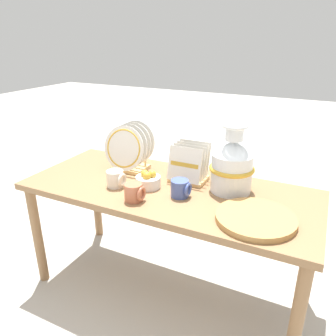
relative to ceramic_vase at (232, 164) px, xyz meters
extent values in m
plane|color=#B2ADA3|center=(-0.31, -0.11, -0.81)|extent=(14.00, 14.00, 0.00)
cube|color=olive|center=(-0.31, -0.11, -0.16)|extent=(1.55, 0.66, 0.03)
cylinder|color=olive|center=(-1.03, -0.39, -0.50)|extent=(0.06, 0.06, 0.63)
cylinder|color=olive|center=(0.42, -0.39, -0.50)|extent=(0.06, 0.06, 0.63)
cylinder|color=olive|center=(-1.03, 0.17, -0.50)|extent=(0.06, 0.06, 0.63)
cylinder|color=olive|center=(0.42, 0.17, -0.50)|extent=(0.06, 0.06, 0.63)
cylinder|color=silver|center=(0.00, 0.00, -0.05)|extent=(0.21, 0.21, 0.20)
cone|color=silver|center=(0.00, 0.00, 0.09)|extent=(0.21, 0.21, 0.07)
cylinder|color=silver|center=(0.00, 0.00, 0.16)|extent=(0.09, 0.09, 0.07)
torus|color=silver|center=(0.00, 0.00, 0.20)|extent=(0.13, 0.13, 0.02)
torus|color=gold|center=(0.00, 0.00, -0.02)|extent=(0.23, 0.23, 0.02)
cube|color=tan|center=(-0.62, 0.02, -0.14)|extent=(0.19, 0.15, 0.02)
cylinder|color=tan|center=(-0.69, 0.08, -0.08)|extent=(0.01, 0.01, 0.08)
cylinder|color=tan|center=(-0.55, 0.08, -0.08)|extent=(0.01, 0.01, 0.08)
cylinder|color=white|center=(-0.62, -0.05, 0.01)|extent=(0.26, 0.07, 0.25)
torus|color=gold|center=(-0.62, -0.05, 0.01)|extent=(0.22, 0.07, 0.22)
cylinder|color=white|center=(-0.62, 0.00, 0.01)|extent=(0.26, 0.07, 0.25)
cylinder|color=white|center=(-0.62, 0.04, 0.01)|extent=(0.26, 0.07, 0.25)
cylinder|color=white|center=(-0.62, 0.08, 0.01)|extent=(0.26, 0.07, 0.25)
cube|color=tan|center=(-0.24, 0.02, -0.14)|extent=(0.19, 0.15, 0.02)
cylinder|color=tan|center=(-0.31, 0.08, -0.08)|extent=(0.01, 0.01, 0.08)
cylinder|color=tan|center=(-0.17, 0.08, -0.08)|extent=(0.01, 0.01, 0.08)
cube|color=white|center=(-0.24, -0.04, -0.03)|extent=(0.19, 0.05, 0.18)
cube|color=white|center=(-0.24, 0.00, -0.03)|extent=(0.19, 0.05, 0.18)
cube|color=white|center=(-0.24, 0.04, -0.03)|extent=(0.19, 0.05, 0.18)
cube|color=white|center=(-0.24, 0.09, -0.03)|extent=(0.19, 0.05, 0.18)
cube|color=gold|center=(-0.24, -0.04, -0.03)|extent=(0.16, 0.01, 0.02)
cylinder|color=#AD7F47|center=(0.18, -0.25, -0.14)|extent=(0.35, 0.35, 0.01)
cylinder|color=#AD7F47|center=(0.18, -0.25, -0.13)|extent=(0.35, 0.35, 0.01)
cylinder|color=#AD7F47|center=(0.18, -0.25, -0.12)|extent=(0.35, 0.35, 0.01)
cylinder|color=#B76647|center=(-0.39, -0.31, -0.10)|extent=(0.09, 0.09, 0.09)
torus|color=#B76647|center=(-0.35, -0.31, -0.10)|extent=(0.02, 0.07, 0.07)
cylinder|color=#42569E|center=(-0.21, -0.18, -0.10)|extent=(0.09, 0.09, 0.09)
torus|color=#42569E|center=(-0.16, -0.18, -0.10)|extent=(0.02, 0.07, 0.07)
cylinder|color=silver|center=(-0.57, -0.22, -0.10)|extent=(0.09, 0.09, 0.09)
torus|color=silver|center=(-0.52, -0.22, -0.10)|extent=(0.02, 0.07, 0.07)
cylinder|color=white|center=(-0.40, -0.15, -0.12)|extent=(0.13, 0.13, 0.06)
sphere|color=gold|center=(-0.42, -0.15, -0.08)|extent=(0.04, 0.04, 0.04)
sphere|color=gold|center=(-0.39, -0.14, -0.08)|extent=(0.04, 0.04, 0.04)
sphere|color=gold|center=(-0.40, -0.17, -0.08)|extent=(0.04, 0.04, 0.04)
camera|label=1|loc=(0.39, -1.52, 0.60)|focal=35.00mm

